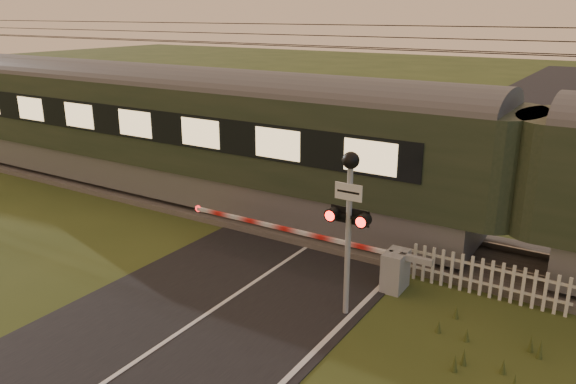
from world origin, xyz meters
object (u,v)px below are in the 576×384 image
Objects in this scene: train at (524,180)px; boom_gate at (379,264)px; picket_fence at (486,278)px; crossing_signal at (349,206)px.

boom_gate is at bearing -134.53° from train.
train is 2.75m from picket_fence.
boom_gate is (-2.63, -2.68, -1.90)m from train.
picket_fence is at bearing -97.83° from train.
boom_gate is 1.92× the size of picket_fence.
crossing_signal is at bearing -121.87° from train.
picket_fence is at bearing 18.28° from boom_gate.
boom_gate is 2.50m from picket_fence.
boom_gate is at bearing 87.56° from crossing_signal.
boom_gate is 2.61m from crossing_signal.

